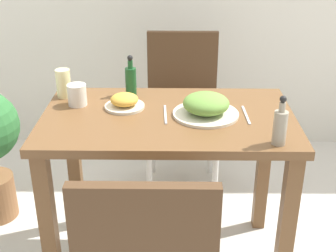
# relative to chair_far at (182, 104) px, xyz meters

# --- Properties ---
(dining_table) EXTENTS (1.04, 0.62, 0.75)m
(dining_table) POSITION_rel_chair_far_xyz_m (-0.07, -0.70, 0.11)
(dining_table) COLOR brown
(dining_table) RESTS_ON ground_plane
(chair_far) EXTENTS (0.42, 0.42, 0.89)m
(chair_far) POSITION_rel_chair_far_xyz_m (0.00, 0.00, 0.00)
(chair_far) COLOR #4C331E
(chair_far) RESTS_ON ground_plane
(food_plate) EXTENTS (0.27, 0.27, 0.09)m
(food_plate) POSITION_rel_chair_far_xyz_m (0.08, -0.70, 0.28)
(food_plate) COLOR beige
(food_plate) RESTS_ON dining_table
(side_plate) EXTENTS (0.17, 0.17, 0.06)m
(side_plate) POSITION_rel_chair_far_xyz_m (-0.26, -0.62, 0.27)
(side_plate) COLOR beige
(side_plate) RESTS_ON dining_table
(drink_cup) EXTENTS (0.08, 0.08, 0.09)m
(drink_cup) POSITION_rel_chair_far_xyz_m (-0.46, -0.60, 0.29)
(drink_cup) COLOR silver
(drink_cup) RESTS_ON dining_table
(juice_glass) EXTENTS (0.06, 0.06, 0.13)m
(juice_glass) POSITION_rel_chair_far_xyz_m (-0.54, -0.50, 0.31)
(juice_glass) COLOR beige
(juice_glass) RESTS_ON dining_table
(sauce_bottle) EXTENTS (0.05, 0.05, 0.19)m
(sauce_bottle) POSITION_rel_chair_far_xyz_m (0.33, -0.95, 0.32)
(sauce_bottle) COLOR gray
(sauce_bottle) RESTS_ON dining_table
(condiment_bottle) EXTENTS (0.05, 0.05, 0.19)m
(condiment_bottle) POSITION_rel_chair_far_xyz_m (-0.24, -0.48, 0.32)
(condiment_bottle) COLOR #194C23
(condiment_bottle) RESTS_ON dining_table
(fork_utensil) EXTENTS (0.02, 0.18, 0.00)m
(fork_utensil) POSITION_rel_chair_far_xyz_m (-0.08, -0.70, 0.25)
(fork_utensil) COLOR silver
(fork_utensil) RESTS_ON dining_table
(spoon_utensil) EXTENTS (0.01, 0.18, 0.00)m
(spoon_utensil) POSITION_rel_chair_far_xyz_m (0.25, -0.70, 0.25)
(spoon_utensil) COLOR silver
(spoon_utensil) RESTS_ON dining_table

